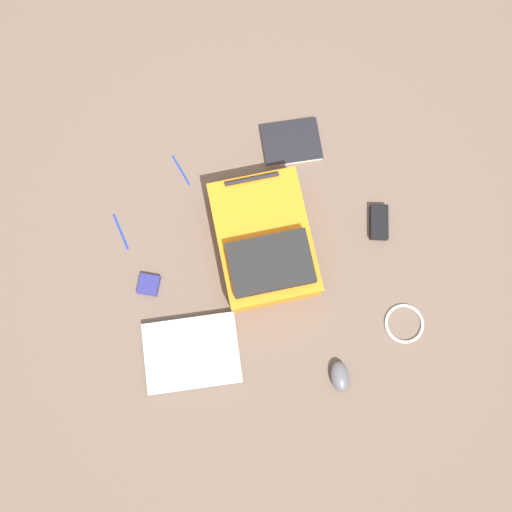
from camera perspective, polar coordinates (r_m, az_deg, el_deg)
name	(u,v)px	position (r m, az deg, el deg)	size (l,w,h in m)	color
ground_plane	(259,258)	(1.93, 0.30, -0.19)	(3.49, 3.49, 0.00)	brown
backpack	(264,243)	(1.86, 0.94, 1.49)	(0.34, 0.47, 0.18)	orange
laptop	(192,353)	(1.89, -7.11, -10.53)	(0.36, 0.28, 0.03)	#929296
book_blue	(291,142)	(2.05, 3.91, 12.37)	(0.23, 0.19, 0.02)	silver
computer_mouse	(340,376)	(1.90, 9.21, -12.95)	(0.06, 0.11, 0.04)	#4C4C51
cable_coil	(404,324)	(1.97, 16.02, -7.16)	(0.14, 0.14, 0.01)	silver
power_brick	(379,222)	(1.99, 13.39, 3.63)	(0.06, 0.13, 0.03)	black
pen_black	(121,232)	(2.01, -14.69, 2.61)	(0.01, 0.01, 0.15)	#1933B2
pen_blue	(181,170)	(2.04, -8.27, 9.37)	(0.01, 0.01, 0.14)	#1933B2
earbud_pouch	(149,285)	(1.94, -11.74, -3.12)	(0.07, 0.07, 0.02)	navy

